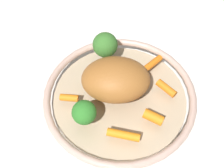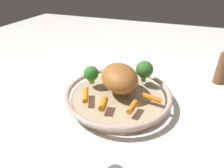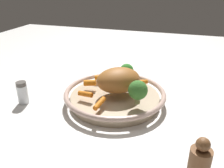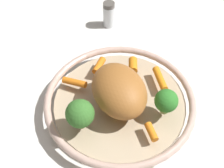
{
  "view_description": "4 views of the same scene",
  "coord_description": "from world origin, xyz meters",
  "views": [
    {
      "loc": [
        -0.3,
        -0.21,
        0.59
      ],
      "look_at": [
        -0.0,
        0.02,
        0.07
      ],
      "focal_mm": 46.29,
      "sensor_mm": 36.0,
      "label": 1
    },
    {
      "loc": [
        0.17,
        -0.5,
        0.39
      ],
      "look_at": [
        -0.02,
        -0.01,
        0.08
      ],
      "focal_mm": 30.81,
      "sensor_mm": 36.0,
      "label": 2
    },
    {
      "loc": [
        0.69,
        0.21,
        0.4
      ],
      "look_at": [
        0.0,
        -0.01,
        0.07
      ],
      "focal_mm": 37.89,
      "sensor_mm": 36.0,
      "label": 3
    },
    {
      "loc": [
        -0.08,
        0.41,
        0.59
      ],
      "look_at": [
        0.02,
        -0.01,
        0.07
      ],
      "focal_mm": 48.02,
      "sensor_mm": 36.0,
      "label": 4
    }
  ],
  "objects": [
    {
      "name": "ground_plane",
      "position": [
        0.0,
        0.0,
        0.0
      ],
      "size": [
        2.35,
        2.35,
        0.0
      ],
      "primitive_type": "plane",
      "color": "silver"
    },
    {
      "name": "baby_carrot_back",
      "position": [
        0.11,
        -0.01,
        0.05
      ],
      "size": [
        0.06,
        0.02,
        0.02
      ],
      "primitive_type": "cylinder",
      "rotation": [
        1.65,
        0.0,
        1.45
      ],
      "color": "orange",
      "rests_on": "serving_bowl"
    },
    {
      "name": "broccoli_floret_mid",
      "position": [
        0.06,
        0.09,
        0.09
      ],
      "size": [
        0.06,
        0.06,
        0.07
      ],
      "color": "#9AA666",
      "rests_on": "serving_bowl"
    },
    {
      "name": "baby_carrot_left",
      "position": [
        -0.01,
        -0.1,
        0.06
      ],
      "size": [
        0.03,
        0.05,
        0.02
      ],
      "primitive_type": "cylinder",
      "rotation": [
        1.65,
        0.0,
        0.19
      ],
      "color": "orange",
      "rests_on": "serving_bowl"
    },
    {
      "name": "baby_carrot_near_rim",
      "position": [
        0.07,
        -0.08,
        0.06
      ],
      "size": [
        0.02,
        0.05,
        0.02
      ],
      "primitive_type": "cylinder",
      "rotation": [
        1.62,
        0.0,
        6.15
      ],
      "color": "orange",
      "rests_on": "serving_bowl"
    },
    {
      "name": "baby_carrot_center",
      "position": [
        -0.08,
        -0.07,
        0.06
      ],
      "size": [
        0.04,
        0.07,
        0.02
      ],
      "primitive_type": "cylinder",
      "rotation": [
        1.58,
        0.0,
        0.44
      ],
      "color": "orange",
      "rests_on": "serving_bowl"
    },
    {
      "name": "roast_chicken_piece",
      "position": [
        -0.0,
        0.01,
        0.09
      ],
      "size": [
        0.18,
        0.19,
        0.08
      ],
      "primitive_type": "ellipsoid",
      "rotation": [
        0.0,
        0.0,
        2.21
      ],
      "color": "#A0612B",
      "rests_on": "serving_bowl"
    },
    {
      "name": "broccoli_floret_small",
      "position": [
        -0.1,
        0.01,
        0.08
      ],
      "size": [
        0.05,
        0.05,
        0.06
      ],
      "color": "#94AD66",
      "rests_on": "serving_bowl"
    },
    {
      "name": "salt_shaker",
      "position": [
        0.1,
        -0.3,
        0.04
      ],
      "size": [
        0.04,
        0.04,
        0.08
      ],
      "color": "silver",
      "rests_on": "ground_plane"
    },
    {
      "name": "baby_carrot_right",
      "position": [
        -0.08,
        0.08,
        0.05
      ],
      "size": [
        0.03,
        0.04,
        0.02
      ],
      "primitive_type": "cylinder",
      "rotation": [
        1.55,
        0.0,
        0.54
      ],
      "color": "orange",
      "rests_on": "serving_bowl"
    },
    {
      "name": "serving_bowl",
      "position": [
        0.0,
        0.0,
        0.02
      ],
      "size": [
        0.35,
        0.35,
        0.05
      ],
      "color": "tan",
      "rests_on": "ground_plane"
    }
  ]
}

